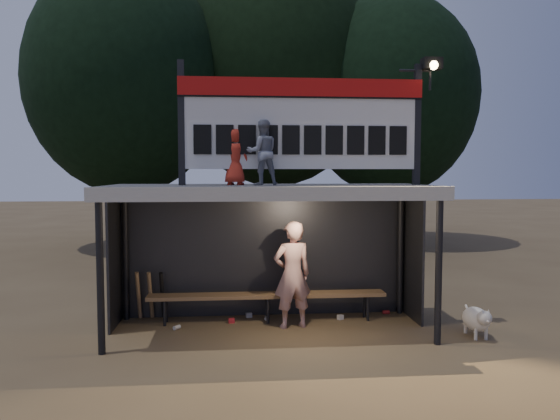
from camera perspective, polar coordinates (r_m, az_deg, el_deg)
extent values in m
plane|color=brown|center=(8.89, -1.08, -12.51)|extent=(80.00, 80.00, 0.00)
imported|color=silver|center=(8.88, 1.30, -6.76)|extent=(0.71, 0.55, 1.73)
imported|color=slate|center=(8.38, -1.86, 6.02)|extent=(0.54, 0.45, 1.00)
imported|color=#AD291A|center=(8.52, -4.71, 5.56)|extent=(0.50, 0.41, 0.88)
cube|color=#3E3F41|center=(8.52, -1.10, 2.22)|extent=(5.00, 2.00, 0.12)
cube|color=beige|center=(7.51, -0.55, 1.67)|extent=(5.10, 0.06, 0.20)
cylinder|color=black|center=(7.94, -18.28, -6.54)|extent=(0.10, 0.10, 2.20)
cylinder|color=black|center=(8.29, 16.25, -6.06)|extent=(0.10, 0.10, 2.20)
cylinder|color=black|center=(9.68, -15.85, -4.62)|extent=(0.10, 0.10, 2.20)
cylinder|color=black|center=(9.97, 12.47, -4.31)|extent=(0.10, 0.10, 2.20)
cube|color=black|center=(9.62, -1.51, -4.52)|extent=(5.00, 0.04, 2.20)
cube|color=black|center=(9.31, -16.92, -4.98)|extent=(0.04, 1.00, 2.20)
cube|color=black|center=(9.62, 13.76, -4.63)|extent=(0.04, 1.00, 2.20)
cylinder|color=black|center=(9.52, -1.52, 1.74)|extent=(5.00, 0.06, 0.06)
cube|color=black|center=(8.56, -10.27, 8.93)|extent=(0.10, 0.10, 1.90)
cube|color=black|center=(9.03, 14.12, 8.62)|extent=(0.10, 0.10, 1.90)
cube|color=silver|center=(8.60, 2.26, 8.97)|extent=(3.80, 0.08, 1.40)
cube|color=#AC0E0C|center=(8.62, 2.31, 12.71)|extent=(3.80, 0.04, 0.28)
cube|color=black|center=(8.59, 2.31, 11.72)|extent=(3.80, 0.02, 0.03)
cube|color=black|center=(8.47, -8.10, 7.31)|extent=(0.27, 0.03, 0.45)
cube|color=black|center=(8.46, -5.79, 7.33)|extent=(0.27, 0.03, 0.45)
cube|color=black|center=(8.47, -3.47, 7.35)|extent=(0.27, 0.03, 0.45)
cube|color=black|center=(8.48, -1.15, 7.35)|extent=(0.27, 0.03, 0.45)
cube|color=black|center=(8.51, 1.15, 7.33)|extent=(0.27, 0.03, 0.45)
cube|color=black|center=(8.56, 3.43, 7.31)|extent=(0.27, 0.03, 0.45)
cube|color=black|center=(8.61, 5.69, 7.28)|extent=(0.27, 0.03, 0.45)
cube|color=black|center=(8.68, 7.91, 7.23)|extent=(0.27, 0.03, 0.45)
cube|color=black|center=(8.77, 10.09, 7.18)|extent=(0.27, 0.03, 0.45)
cube|color=black|center=(8.86, 12.23, 7.11)|extent=(0.27, 0.03, 0.45)
cylinder|color=black|center=(9.12, 13.91, 13.96)|extent=(0.50, 0.04, 0.04)
cylinder|color=black|center=(9.18, 15.41, 12.92)|extent=(0.04, 0.04, 0.30)
cube|color=black|center=(9.17, 15.55, 14.51)|extent=(0.30, 0.22, 0.18)
sphere|color=#FFD88C|center=(9.08, 15.75, 14.35)|extent=(0.14, 0.14, 0.14)
cube|color=olive|center=(9.30, -1.33, -8.89)|extent=(4.00, 0.35, 0.06)
cylinder|color=black|center=(9.29, -11.98, -10.43)|extent=(0.05, 0.05, 0.45)
cylinder|color=black|center=(9.52, -11.80, -10.07)|extent=(0.05, 0.05, 0.45)
cylinder|color=black|center=(9.24, -1.27, -10.41)|extent=(0.05, 0.05, 0.45)
cylinder|color=black|center=(9.47, -1.37, -10.05)|extent=(0.05, 0.05, 0.45)
cylinder|color=black|center=(9.50, 9.17, -10.06)|extent=(0.05, 0.05, 0.45)
cylinder|color=black|center=(9.73, 8.82, -9.72)|extent=(0.05, 0.05, 0.45)
cylinder|color=#2F1E15|center=(18.82, -15.54, 1.86)|extent=(0.50, 0.50, 3.74)
ellipsoid|color=black|center=(19.05, -15.75, 12.91)|extent=(6.46, 6.46, 7.48)
cylinder|color=#311F15|center=(20.07, -0.55, 2.76)|extent=(0.50, 0.50, 4.18)
ellipsoid|color=black|center=(20.39, -0.56, 14.31)|extent=(7.22, 7.22, 8.36)
cylinder|color=black|center=(19.82, 11.30, 1.71)|extent=(0.50, 0.50, 3.52)
ellipsoid|color=black|center=(19.99, 11.43, 11.61)|extent=(6.08, 6.08, 7.04)
ellipsoid|color=white|center=(9.05, 19.78, -10.67)|extent=(0.36, 0.58, 0.36)
sphere|color=beige|center=(8.78, 20.57, -10.53)|extent=(0.22, 0.22, 0.22)
cone|color=beige|center=(8.70, 20.86, -10.81)|extent=(0.10, 0.10, 0.10)
cone|color=silver|center=(8.72, 20.35, -9.96)|extent=(0.06, 0.06, 0.07)
cone|color=beige|center=(8.76, 20.95, -9.90)|extent=(0.06, 0.06, 0.07)
cylinder|color=silver|center=(8.90, 19.77, -12.11)|extent=(0.05, 0.05, 0.18)
cylinder|color=beige|center=(8.97, 20.72, -12.01)|extent=(0.05, 0.05, 0.18)
cylinder|color=silver|center=(9.22, 18.81, -11.53)|extent=(0.05, 0.05, 0.18)
cylinder|color=beige|center=(9.28, 19.73, -11.44)|extent=(0.05, 0.05, 0.18)
cylinder|color=beige|center=(9.29, 19.00, -9.82)|extent=(0.04, 0.16, 0.14)
cylinder|color=olive|center=(9.68, -14.56, -8.63)|extent=(0.08, 0.27, 0.84)
cylinder|color=olive|center=(9.65, -13.38, -8.65)|extent=(0.09, 0.30, 0.83)
cylinder|color=black|center=(9.62, -12.18, -8.66)|extent=(0.08, 0.33, 0.83)
cube|color=red|center=(9.34, -5.09, -11.45)|extent=(0.11, 0.08, 0.08)
cylinder|color=#B9BABF|center=(9.48, -1.43, -11.22)|extent=(0.08, 0.13, 0.07)
cube|color=beige|center=(9.57, 6.33, -11.07)|extent=(0.12, 0.11, 0.08)
cylinder|color=red|center=(10.04, 11.02, -10.43)|extent=(0.12, 0.07, 0.07)
cube|color=#A2A2A6|center=(9.67, -3.27, -10.90)|extent=(0.11, 0.09, 0.08)
cylinder|color=beige|center=(9.09, -10.73, -11.96)|extent=(0.13, 0.13, 0.07)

